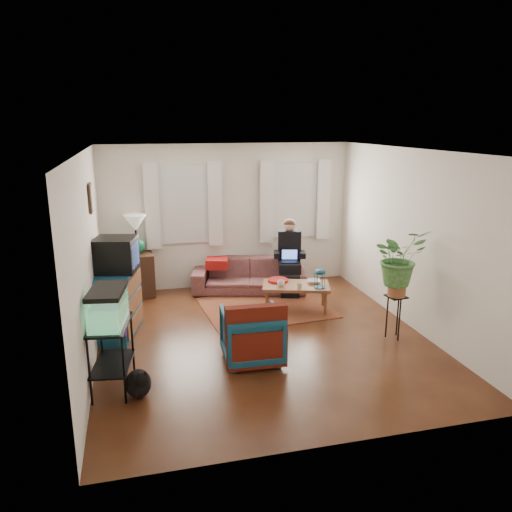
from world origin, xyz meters
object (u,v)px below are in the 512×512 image
object	(u,v)px
dresser	(116,304)
aquarium_stand	(112,357)
side_table	(138,275)
sofa	(249,270)
armchair	(252,333)
plant_stand	(395,317)
coffee_table	(296,297)

from	to	relation	value
dresser	aquarium_stand	xyz separation A→B (m)	(-0.01, -1.61, -0.05)
side_table	aquarium_stand	bearing A→B (deg)	-96.19
sofa	side_table	size ratio (longest dim) A/B	2.63
armchair	plant_stand	xyz separation A→B (m)	(2.11, 0.18, -0.06)
sofa	coffee_table	size ratio (longest dim) A/B	1.88
side_table	aquarium_stand	xyz separation A→B (m)	(-0.35, -3.23, 0.02)
dresser	armchair	bearing A→B (deg)	-23.14
sofa	plant_stand	bearing A→B (deg)	-43.87
dresser	plant_stand	distance (m)	3.95
side_table	dresser	xyz separation A→B (m)	(-0.34, -1.62, 0.08)
side_table	plant_stand	size ratio (longest dim) A/B	1.21
armchair	coffee_table	size ratio (longest dim) A/B	0.70
sofa	plant_stand	world-z (taller)	sofa
sofa	dresser	size ratio (longest dim) A/B	1.97
sofa	coffee_table	bearing A→B (deg)	-51.03
armchair	plant_stand	world-z (taller)	armchair
armchair	coffee_table	distance (m)	1.89
side_table	dresser	world-z (taller)	dresser
aquarium_stand	armchair	size ratio (longest dim) A/B	1.07
dresser	aquarium_stand	world-z (taller)	dresser
dresser	plant_stand	xyz separation A→B (m)	(3.79, -1.09, -0.14)
side_table	armchair	distance (m)	3.19
sofa	aquarium_stand	bearing A→B (deg)	-112.74
sofa	dresser	world-z (taller)	dresser
coffee_table	plant_stand	size ratio (longest dim) A/B	1.69
aquarium_stand	plant_stand	world-z (taller)	aquarium_stand
side_table	sofa	bearing A→B (deg)	-6.97
side_table	plant_stand	bearing A→B (deg)	-38.15
sofa	aquarium_stand	xyz separation A→B (m)	(-2.28, -2.99, 0.01)
sofa	plant_stand	xyz separation A→B (m)	(1.52, -2.47, -0.08)
dresser	plant_stand	bearing A→B (deg)	-2.11
sofa	plant_stand	distance (m)	2.90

